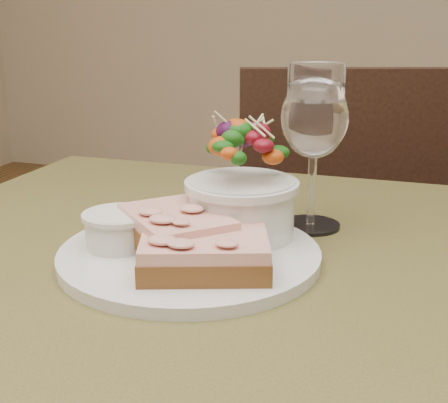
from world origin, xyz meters
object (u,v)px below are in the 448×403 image
(cafe_table, at_px, (212,360))
(dinner_plate, at_px, (190,255))
(sandwich_front, at_px, (205,253))
(sandwich_back, at_px, (176,228))
(ramekin, at_px, (119,228))
(chair_far, at_px, (329,334))
(salad_bowl, at_px, (242,182))
(wine_glass, at_px, (314,123))

(cafe_table, relative_size, dinner_plate, 3.01)
(sandwich_front, height_order, sandwich_back, sandwich_back)
(dinner_plate, relative_size, ramekin, 3.87)
(sandwich_front, relative_size, ramekin, 2.06)
(sandwich_back, bearing_deg, cafe_table, 32.88)
(chair_far, relative_size, sandwich_front, 6.37)
(salad_bowl, relative_size, wine_glass, 0.73)
(salad_bowl, xyz_separation_m, wine_glass, (0.06, 0.08, 0.05))
(chair_far, xyz_separation_m, salad_bowl, (-0.01, -0.67, 0.53))
(salad_bowl, bearing_deg, ramekin, -147.58)
(cafe_table, distance_m, sandwich_back, 0.14)
(cafe_table, bearing_deg, wine_glass, 66.05)
(chair_far, height_order, sandwich_back, chair_far)
(dinner_plate, distance_m, sandwich_back, 0.03)
(sandwich_back, xyz_separation_m, salad_bowl, (0.05, 0.06, 0.04))
(cafe_table, distance_m, salad_bowl, 0.19)
(dinner_plate, xyz_separation_m, ramekin, (-0.07, -0.01, 0.03))
(chair_far, height_order, ramekin, chair_far)
(dinner_plate, distance_m, sandwich_front, 0.06)
(ramekin, bearing_deg, cafe_table, -1.13)
(sandwich_front, distance_m, salad_bowl, 0.11)
(cafe_table, height_order, chair_far, chair_far)
(wine_glass, bearing_deg, dinner_plate, -124.91)
(ramekin, height_order, wine_glass, wine_glass)
(sandwich_front, bearing_deg, cafe_table, 78.01)
(ramekin, bearing_deg, wine_glass, 42.26)
(ramekin, bearing_deg, sandwich_front, -16.27)
(dinner_plate, relative_size, salad_bowl, 2.09)
(dinner_plate, xyz_separation_m, sandwich_back, (-0.01, -0.01, 0.03))
(salad_bowl, bearing_deg, dinner_plate, -124.30)
(sandwich_back, relative_size, salad_bowl, 1.13)
(cafe_table, xyz_separation_m, salad_bowl, (0.01, 0.07, 0.17))
(chair_far, relative_size, sandwich_back, 6.30)
(cafe_table, distance_m, ramekin, 0.17)
(sandwich_back, height_order, salad_bowl, salad_bowl)
(chair_far, bearing_deg, cafe_table, 69.91)
(cafe_table, bearing_deg, ramekin, 178.87)
(chair_far, xyz_separation_m, ramekin, (-0.12, -0.74, 0.49))
(cafe_table, relative_size, salad_bowl, 6.30)
(chair_far, xyz_separation_m, sandwich_front, (-0.02, -0.77, 0.48))
(chair_far, relative_size, ramekin, 13.12)
(cafe_table, xyz_separation_m, wine_glass, (0.07, 0.16, 0.22))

